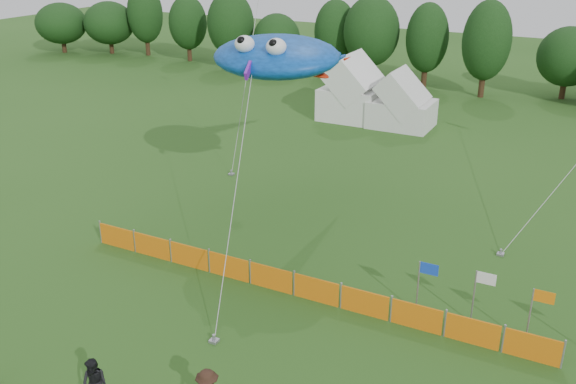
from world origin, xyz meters
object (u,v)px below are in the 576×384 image
at_px(tent_right, 402,105).
at_px(tent_left, 353,93).
at_px(spectator_b, 95,384).
at_px(stingray_kite, 281,55).
at_px(barrier_fence, 293,284).

bearing_deg(tent_right, tent_left, 172.41).
xyz_separation_m(tent_left, spectator_b, (5.31, -33.48, -1.11)).
relative_size(tent_right, stingray_kite, 0.25).
height_order(barrier_fence, stingray_kite, stingray_kite).
xyz_separation_m(tent_right, stingray_kite, (-0.12, -18.45, 6.59)).
height_order(barrier_fence, spectator_b, spectator_b).
relative_size(tent_left, stingray_kite, 0.25).
bearing_deg(tent_left, tent_right, -7.59).
bearing_deg(barrier_fence, tent_right, 98.36).
bearing_deg(barrier_fence, tent_left, 107.02).
height_order(tent_right, spectator_b, tent_right).
xyz_separation_m(spectator_b, stingray_kite, (-1.37, 14.49, 7.34)).
bearing_deg(tent_left, barrier_fence, -72.98).
bearing_deg(stingray_kite, barrier_fence, -58.24).
distance_m(tent_left, barrier_fence, 26.16).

